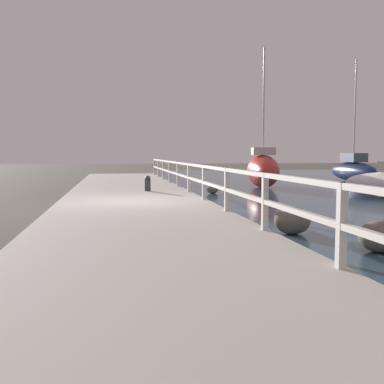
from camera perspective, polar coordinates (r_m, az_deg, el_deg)
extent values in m
plane|color=#4C473D|center=(13.02, -7.35, -2.31)|extent=(120.00, 120.00, 0.00)
cube|color=beige|center=(13.01, -7.36, -1.71)|extent=(4.30, 36.00, 0.28)
cube|color=silver|center=(5.54, 18.47, -4.09)|extent=(0.10, 0.10, 1.01)
cube|color=silver|center=(8.00, 9.25, -1.21)|extent=(0.10, 0.10, 1.01)
cube|color=silver|center=(10.57, 4.44, 0.32)|extent=(0.10, 0.10, 1.01)
cube|color=silver|center=(13.20, 1.53, 1.24)|extent=(0.10, 0.10, 1.01)
cube|color=silver|center=(15.85, -0.41, 1.85)|extent=(0.10, 0.10, 1.01)
cube|color=silver|center=(18.51, -1.79, 2.28)|extent=(0.10, 0.10, 1.01)
cube|color=silver|center=(21.19, -2.83, 2.61)|extent=(0.10, 0.10, 1.01)
cube|color=silver|center=(23.87, -3.63, 2.86)|extent=(0.10, 0.10, 1.01)
cube|color=silver|center=(26.55, -4.28, 3.06)|extent=(0.10, 0.10, 1.01)
cube|color=silver|center=(29.24, -4.80, 3.22)|extent=(0.10, 0.10, 1.01)
cube|color=silver|center=(13.18, 1.54, 3.26)|extent=(0.09, 32.50, 0.08)
cube|color=silver|center=(13.20, 1.53, 1.24)|extent=(0.09, 32.50, 0.08)
ellipsoid|color=#666056|center=(9.28, 12.61, -3.57)|extent=(0.74, 0.66, 0.55)
ellipsoid|color=#666056|center=(8.04, 22.76, -5.22)|extent=(0.71, 0.64, 0.53)
ellipsoid|color=#666056|center=(18.29, 2.63, 0.34)|extent=(0.46, 0.41, 0.34)
cylinder|color=#333338|center=(16.29, -5.65, 0.86)|extent=(0.22, 0.22, 0.42)
sphere|color=#333338|center=(16.28, -5.66, 1.74)|extent=(0.19, 0.19, 0.19)
ellipsoid|color=red|center=(21.89, 8.98, 2.63)|extent=(2.45, 4.94, 1.55)
cube|color=beige|center=(21.87, 9.01, 5.13)|extent=(1.32, 1.64, 0.36)
cylinder|color=silver|center=(22.01, 9.10, 11.23)|extent=(0.09, 0.09, 5.04)
ellipsoid|color=#192347|center=(28.06, 19.78, 2.45)|extent=(1.44, 5.06, 1.13)
cube|color=#4C566B|center=(28.04, 19.83, 4.13)|extent=(0.94, 1.76, 0.52)
cylinder|color=silver|center=(28.15, 19.99, 9.65)|extent=(0.09, 0.09, 5.94)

